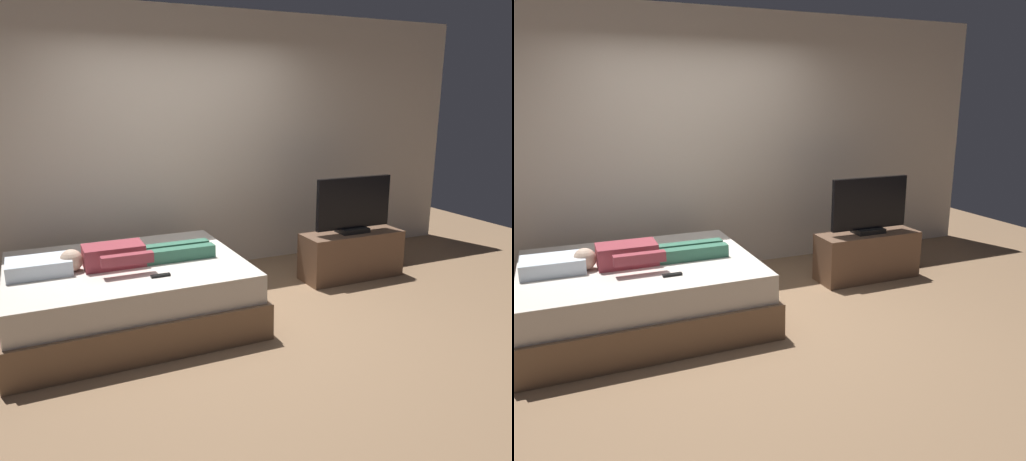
{
  "view_description": "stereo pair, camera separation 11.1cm",
  "coord_description": "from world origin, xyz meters",
  "views": [
    {
      "loc": [
        -1.53,
        -3.73,
        1.88
      ],
      "look_at": [
        0.37,
        0.42,
        0.69
      ],
      "focal_mm": 35.66,
      "sensor_mm": 36.0,
      "label": 1
    },
    {
      "loc": [
        -1.43,
        -3.77,
        1.88
      ],
      "look_at": [
        0.37,
        0.42,
        0.69
      ],
      "focal_mm": 35.66,
      "sensor_mm": 36.0,
      "label": 2
    }
  ],
  "objects": [
    {
      "name": "pillow",
      "position": [
        -1.5,
        0.42,
        0.6
      ],
      "size": [
        0.48,
        0.34,
        0.12
      ],
      "primitive_type": "cube",
      "color": "white",
      "rests_on": "bed"
    },
    {
      "name": "tv",
      "position": [
        1.57,
        0.59,
        0.78
      ],
      "size": [
        0.88,
        0.2,
        0.59
      ],
      "color": "black",
      "rests_on": "tv_stand"
    },
    {
      "name": "tv_stand",
      "position": [
        1.57,
        0.59,
        0.25
      ],
      "size": [
        1.1,
        0.4,
        0.5
      ],
      "primitive_type": "cube",
      "color": "brown",
      "rests_on": "ground"
    },
    {
      "name": "person",
      "position": [
        -0.81,
        0.37,
        0.62
      ],
      "size": [
        1.26,
        0.46,
        0.18
      ],
      "color": "#993842",
      "rests_on": "bed"
    },
    {
      "name": "ground_plane",
      "position": [
        0.0,
        0.0,
        0.0
      ],
      "size": [
        10.0,
        10.0,
        0.0
      ],
      "primitive_type": "plane",
      "color": "#8C6B4C"
    },
    {
      "name": "bed",
      "position": [
        -0.84,
        0.42,
        0.26
      ],
      "size": [
        1.98,
        1.62,
        0.54
      ],
      "color": "brown",
      "rests_on": "ground"
    },
    {
      "name": "remote",
      "position": [
        -0.66,
        -0.04,
        0.55
      ],
      "size": [
        0.15,
        0.04,
        0.02
      ],
      "primitive_type": "cube",
      "color": "black",
      "rests_on": "bed"
    },
    {
      "name": "back_wall",
      "position": [
        0.4,
        1.64,
        1.4
      ],
      "size": [
        6.4,
        0.1,
        2.8
      ],
      "primitive_type": "cube",
      "color": "beige",
      "rests_on": "ground"
    }
  ]
}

